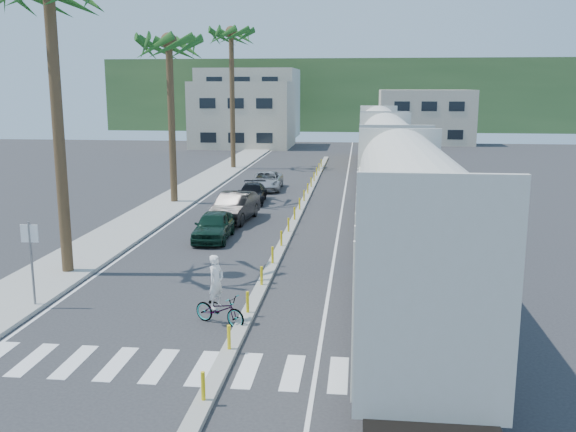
{
  "coord_description": "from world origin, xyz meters",
  "views": [
    {
      "loc": [
        3.53,
        -17.59,
        7.36
      ],
      "look_at": [
        0.56,
        8.83,
        2.0
      ],
      "focal_mm": 40.0,
      "sensor_mm": 36.0,
      "label": 1
    }
  ],
  "objects_px": {
    "street_sign": "(31,252)",
    "car_lead": "(214,226)",
    "car_second": "(235,207)",
    "cyclist": "(219,303)"
  },
  "relations": [
    {
      "from": "car_lead",
      "to": "cyclist",
      "type": "xyz_separation_m",
      "value": [
        2.74,
        -11.2,
        -0.0
      ]
    },
    {
      "from": "street_sign",
      "to": "car_lead",
      "type": "relative_size",
      "value": 0.72
    },
    {
      "from": "car_lead",
      "to": "street_sign",
      "type": "bearing_deg",
      "value": -111.78
    },
    {
      "from": "street_sign",
      "to": "cyclist",
      "type": "height_order",
      "value": "street_sign"
    },
    {
      "from": "car_lead",
      "to": "cyclist",
      "type": "distance_m",
      "value": 11.53
    },
    {
      "from": "street_sign",
      "to": "car_second",
      "type": "relative_size",
      "value": 0.6
    },
    {
      "from": "street_sign",
      "to": "car_second",
      "type": "bearing_deg",
      "value": 75.07
    },
    {
      "from": "car_second",
      "to": "cyclist",
      "type": "relative_size",
      "value": 2.12
    },
    {
      "from": "cyclist",
      "to": "street_sign",
      "type": "bearing_deg",
      "value": 108.0
    },
    {
      "from": "street_sign",
      "to": "cyclist",
      "type": "distance_m",
      "value": 6.7
    }
  ]
}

